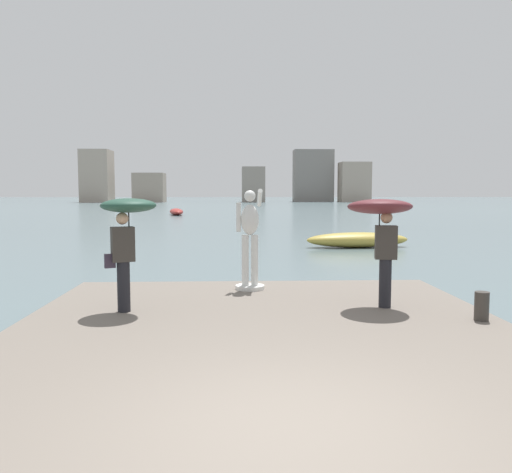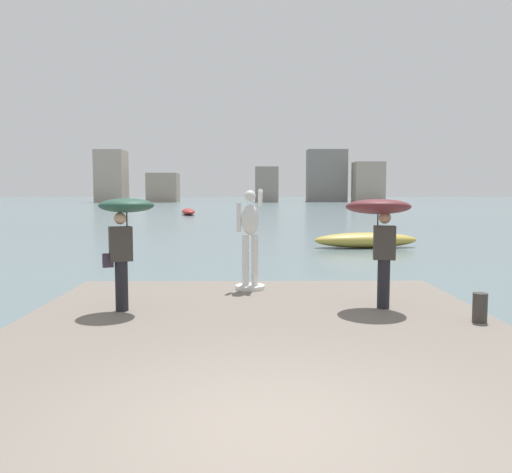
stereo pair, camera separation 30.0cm
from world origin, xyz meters
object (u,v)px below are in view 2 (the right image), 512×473
object	(u,v)px
statue_white_figure	(250,241)
mooring_bollard	(480,308)
onlooker_right	(380,219)
boat_near	(188,212)
onlooker_left	(125,223)
boat_mid	(366,240)

from	to	relation	value
statue_white_figure	mooring_bollard	xyz separation A→B (m)	(3.67, -2.90, -0.79)
statue_white_figure	onlooker_right	bearing A→B (deg)	-38.39
onlooker_right	boat_near	distance (m)	47.84
boat_near	statue_white_figure	bearing A→B (deg)	-81.70
onlooker_left	onlooker_right	distance (m)	4.50
mooring_bollard	statue_white_figure	bearing A→B (deg)	141.72
statue_white_figure	onlooker_right	distance (m)	2.99
statue_white_figure	boat_mid	world-z (taller)	statue_white_figure
onlooker_right	boat_near	size ratio (longest dim) A/B	0.37
statue_white_figure	boat_near	distance (m)	45.64
mooring_bollard	onlooker_right	bearing A→B (deg)	141.91
onlooker_left	mooring_bollard	distance (m)	6.08
onlooker_left	onlooker_right	world-z (taller)	onlooker_right
onlooker_left	onlooker_right	size ratio (longest dim) A/B	0.99
onlooker_left	boat_mid	xyz separation A→B (m)	(7.37, 13.87, -1.60)
statue_white_figure	onlooker_left	bearing A→B (deg)	-138.16
onlooker_left	mooring_bollard	world-z (taller)	onlooker_left
mooring_bollard	boat_mid	bearing A→B (deg)	84.18
onlooker_left	boat_near	world-z (taller)	onlooker_left
onlooker_left	onlooker_right	bearing A→B (deg)	1.80
onlooker_right	mooring_bollard	xyz separation A→B (m)	(1.37, -1.07, -1.37)
statue_white_figure	onlooker_left	distance (m)	2.99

